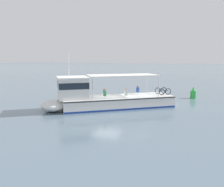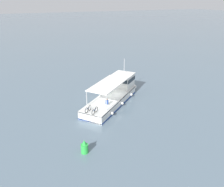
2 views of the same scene
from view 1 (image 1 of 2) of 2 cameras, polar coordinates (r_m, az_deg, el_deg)
ground_plane at (r=22.60m, az=-1.16°, el=-3.65°), size 400.00×400.00×0.00m
ferry_main at (r=22.51m, az=-2.49°, el=-1.08°), size 10.60×11.68×5.32m
channel_buoy at (r=29.90m, az=19.22°, el=-0.01°), size 0.70×0.70×1.40m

